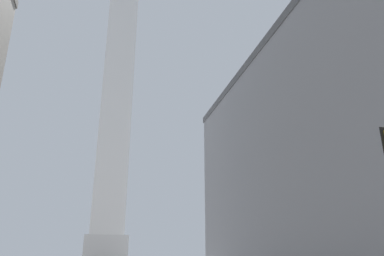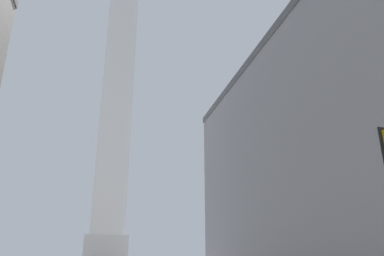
# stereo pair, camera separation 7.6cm
# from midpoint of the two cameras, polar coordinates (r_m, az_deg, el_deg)

# --- Properties ---
(building_right) EXTENTS (19.52, 47.13, 23.87)m
(building_right) POSITION_cam_midpoint_polar(r_m,az_deg,el_deg) (40.43, 24.76, -3.68)
(building_right) COLOR #9E9EA0
(building_right) RESTS_ON ground_plane
(obelisk) EXTENTS (8.33, 8.33, 82.23)m
(obelisk) POSITION_cam_midpoint_polar(r_m,az_deg,el_deg) (87.92, -11.28, 5.77)
(obelisk) COLOR silver
(obelisk) RESTS_ON ground_plane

